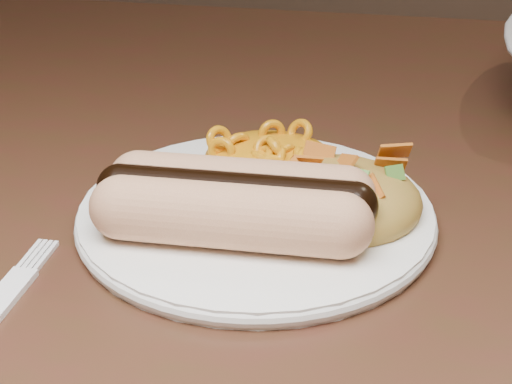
# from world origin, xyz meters

# --- Properties ---
(table) EXTENTS (1.60, 0.90, 0.75)m
(table) POSITION_xyz_m (0.00, 0.00, 0.66)
(table) COLOR #401C15
(table) RESTS_ON floor
(plate) EXTENTS (0.29, 0.29, 0.01)m
(plate) POSITION_xyz_m (0.03, -0.06, 0.76)
(plate) COLOR white
(plate) RESTS_ON table
(hotdog) EXTENTS (0.14, 0.07, 0.04)m
(hotdog) POSITION_xyz_m (0.03, -0.09, 0.78)
(hotdog) COLOR #ECB784
(hotdog) RESTS_ON plate
(mac_and_cheese) EXTENTS (0.11, 0.10, 0.04)m
(mac_and_cheese) POSITION_xyz_m (0.03, -0.00, 0.78)
(mac_and_cheese) COLOR orange
(mac_and_cheese) RESTS_ON plate
(sour_cream) EXTENTS (0.05, 0.05, 0.02)m
(sour_cream) POSITION_xyz_m (-0.04, -0.05, 0.77)
(sour_cream) COLOR white
(sour_cream) RESTS_ON plate
(taco_salad) EXTENTS (0.11, 0.10, 0.05)m
(taco_salad) POSITION_xyz_m (0.08, -0.05, 0.78)
(taco_salad) COLOR #D3642D
(taco_salad) RESTS_ON plate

